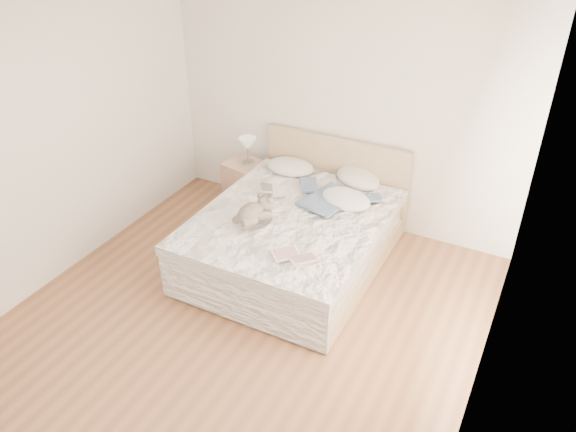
{
  "coord_description": "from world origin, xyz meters",
  "views": [
    {
      "loc": [
        2.12,
        -3.05,
        3.48
      ],
      "look_at": [
        -0.01,
        1.05,
        0.62
      ],
      "focal_mm": 35.0,
      "sensor_mm": 36.0,
      "label": 1
    }
  ],
  "objects_px": {
    "bed": "(295,236)",
    "childrens_book": "(295,257)",
    "table_lamp": "(248,145)",
    "teddy_bear": "(251,219)",
    "photo_book": "(273,190)",
    "nightstand": "(247,184)"
  },
  "relations": [
    {
      "from": "bed",
      "to": "childrens_book",
      "type": "height_order",
      "value": "bed"
    },
    {
      "from": "table_lamp",
      "to": "photo_book",
      "type": "bearing_deg",
      "value": -40.94
    },
    {
      "from": "photo_book",
      "to": "teddy_bear",
      "type": "distance_m",
      "value": 0.63
    },
    {
      "from": "bed",
      "to": "childrens_book",
      "type": "relative_size",
      "value": 6.17
    },
    {
      "from": "nightstand",
      "to": "teddy_bear",
      "type": "distance_m",
      "value": 1.43
    },
    {
      "from": "bed",
      "to": "photo_book",
      "type": "xyz_separation_m",
      "value": [
        -0.38,
        0.23,
        0.32
      ]
    },
    {
      "from": "nightstand",
      "to": "teddy_bear",
      "type": "height_order",
      "value": "teddy_bear"
    },
    {
      "from": "table_lamp",
      "to": "childrens_book",
      "type": "height_order",
      "value": "table_lamp"
    },
    {
      "from": "bed",
      "to": "nightstand",
      "type": "distance_m",
      "value": 1.28
    },
    {
      "from": "childrens_book",
      "to": "table_lamp",
      "type": "bearing_deg",
      "value": 175.27
    },
    {
      "from": "teddy_bear",
      "to": "table_lamp",
      "type": "bearing_deg",
      "value": 132.75
    },
    {
      "from": "nightstand",
      "to": "childrens_book",
      "type": "relative_size",
      "value": 1.61
    },
    {
      "from": "table_lamp",
      "to": "teddy_bear",
      "type": "relative_size",
      "value": 0.83
    },
    {
      "from": "nightstand",
      "to": "teddy_bear",
      "type": "bearing_deg",
      "value": -56.7
    },
    {
      "from": "photo_book",
      "to": "nightstand",
      "type": "bearing_deg",
      "value": 109.12
    },
    {
      "from": "nightstand",
      "to": "table_lamp",
      "type": "distance_m",
      "value": 0.51
    },
    {
      "from": "bed",
      "to": "table_lamp",
      "type": "bearing_deg",
      "value": 142.42
    },
    {
      "from": "bed",
      "to": "photo_book",
      "type": "distance_m",
      "value": 0.55
    },
    {
      "from": "childrens_book",
      "to": "teddy_bear",
      "type": "height_order",
      "value": "teddy_bear"
    },
    {
      "from": "photo_book",
      "to": "teddy_bear",
      "type": "bearing_deg",
      "value": -112.93
    },
    {
      "from": "bed",
      "to": "photo_book",
      "type": "relative_size",
      "value": 6.94
    },
    {
      "from": "photo_book",
      "to": "childrens_book",
      "type": "relative_size",
      "value": 0.89
    }
  ]
}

